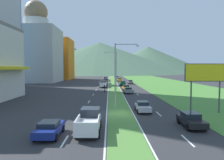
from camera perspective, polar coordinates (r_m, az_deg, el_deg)
The scene contains 50 objects.
ground_plane at distance 27.22m, azimuth 2.26°, elevation -9.46°, with size 600.00×600.00×0.00m, color #2D2D30.
grass_median at distance 86.73m, azimuth 0.17°, elevation -0.69°, with size 3.20×240.00×0.06m, color #518438.
grass_verge_right at distance 89.47m, azimuth 13.48°, elevation -0.66°, with size 24.00×240.00×0.06m, color #477F33.
lane_dash_left_1 at distance 17.90m, azimuth -13.15°, elevation -16.37°, with size 0.16×2.80×0.01m, color silver.
lane_dash_left_2 at distance 27.33m, azimuth -8.62°, elevation -9.43°, with size 0.16×2.80×0.01m, color silver.
lane_dash_left_3 at distance 37.03m, azimuth -6.50°, elevation -6.07°, with size 0.16×2.80×0.01m, color silver.
lane_dash_left_4 at distance 46.84m, azimuth -5.29°, elevation -4.10°, with size 0.16×2.80×0.01m, color silver.
lane_dash_left_5 at distance 56.69m, azimuth -4.49°, elevation -2.82°, with size 0.16×2.80×0.01m, color silver.
lane_dash_left_6 at distance 66.57m, azimuth -3.94°, elevation -1.91°, with size 0.16×2.80×0.01m, color silver.
lane_dash_left_7 at distance 76.47m, azimuth -3.52°, elevation -1.24°, with size 0.16×2.80×0.01m, color silver.
lane_dash_left_8 at distance 86.38m, azimuth -3.21°, elevation -0.72°, with size 0.16×2.80×0.01m, color silver.
lane_dash_left_9 at distance 96.30m, azimuth -2.95°, elevation -0.31°, with size 0.16×2.80×0.01m, color silver.
lane_dash_left_10 at distance 106.22m, azimuth -2.75°, elevation 0.02°, with size 0.16×2.80×0.01m, color silver.
lane_dash_left_11 at distance 116.15m, azimuth -2.58°, elevation 0.30°, with size 0.16×2.80×0.01m, color silver.
lane_dash_left_12 at distance 126.08m, azimuth -2.44°, elevation 0.53°, with size 0.16×2.80×0.01m, color silver.
lane_dash_right_1 at distance 18.69m, azimuth 20.46°, elevation -15.63°, with size 0.16×2.80×0.01m, color silver.
lane_dash_right_2 at distance 27.85m, azimuth 12.95°, elevation -9.24°, with size 0.16×2.80×0.01m, color silver.
lane_dash_right_3 at distance 37.42m, azimuth 9.32°, elevation -5.99°, with size 0.16×2.80×0.01m, color silver.
lane_dash_right_4 at distance 47.14m, azimuth 7.20°, elevation -4.07°, with size 0.16×2.80×0.01m, color silver.
lane_dash_right_5 at distance 56.94m, azimuth 5.82°, elevation -2.80°, with size 0.16×2.80×0.01m, color silver.
lane_dash_right_6 at distance 66.79m, azimuth 4.84°, elevation -1.90°, with size 0.16×2.80×0.01m, color silver.
lane_dash_right_7 at distance 76.66m, azimuth 4.12°, elevation -1.23°, with size 0.16×2.80×0.01m, color silver.
lane_dash_right_8 at distance 86.55m, azimuth 3.56°, elevation -0.72°, with size 0.16×2.80×0.01m, color silver.
lane_dash_right_9 at distance 96.45m, azimuth 3.11°, elevation -0.31°, with size 0.16×2.80×0.01m, color silver.
lane_dash_right_10 at distance 106.36m, azimuth 2.75°, elevation 0.02°, with size 0.16×2.80×0.01m, color silver.
lane_dash_right_11 at distance 116.27m, azimuth 2.45°, elevation 0.30°, with size 0.16×2.80×0.01m, color silver.
lane_dash_right_12 at distance 126.19m, azimuth 2.20°, elevation 0.53°, with size 0.16×2.80×0.01m, color silver.
edge_line_median_left at distance 86.72m, azimuth -0.98°, elevation -0.70°, with size 0.16×240.00×0.01m, color silver.
edge_line_median_right at distance 86.78m, azimuth 1.33°, elevation -0.70°, with size 0.16×240.00×0.01m, color silver.
domed_building at distance 96.56m, azimuth -20.34°, elevation 7.99°, with size 18.97×18.97×35.63m.
midrise_colored at distance 116.43m, azimuth -15.63°, elevation 5.59°, with size 17.96×17.96×21.97m, color orange.
hill_far_left at distance 309.29m, azimuth -12.74°, elevation 6.01°, with size 167.13×167.13×42.56m, color #3D5647.
hill_far_center at distance 269.82m, azimuth -3.54°, elevation 6.26°, with size 224.58×224.58×40.35m, color #47664C.
hill_far_right at distance 307.16m, azimuth 10.09°, elevation 5.67°, with size 171.73×171.73×38.41m, color #47664C.
street_lamp_near at distance 28.89m, azimuth 1.70°, elevation 2.36°, with size 3.51×0.37×9.55m.
street_lamp_mid at distance 53.18m, azimuth 0.86°, elevation 3.22°, with size 3.42×0.33×10.39m.
billboard_roadside at distance 29.56m, azimuth 24.87°, elevation 1.25°, with size 5.64×0.28×6.65m.
car_0 at distance 79.20m, azimuth 5.18°, elevation -0.55°, with size 1.86×4.07×1.50m.
car_1 at distance 55.69m, azimuth 3.97°, elevation -2.14°, with size 1.92×4.67×1.50m.
car_2 at distance 111.68m, azimuth -1.80°, elevation 0.55°, with size 1.91×4.39×1.39m.
car_3 at distance 19.18m, azimuth -17.15°, elevation -12.85°, with size 2.00×4.07×1.37m.
car_4 at distance 49.40m, azimuth 4.59°, elevation -2.86°, with size 1.98×4.43×1.42m.
car_5 at distance 122.55m, azimuth 1.39°, elevation 0.80°, with size 1.97×4.49×1.46m.
car_6 at distance 28.52m, azimuth 8.64°, elevation -7.40°, with size 1.86×4.00×1.45m.
car_7 at distance 95.54m, azimuth 2.13°, elevation 0.12°, with size 2.04×4.03×1.52m.
car_8 at distance 22.66m, azimuth 21.30°, elevation -10.37°, with size 1.92×4.08×1.46m.
car_9 at distance 71.73m, azimuth 3.06°, elevation -0.91°, with size 1.98×4.25×1.55m.
pickup_truck_0 at distance 64.81m, azimuth -2.49°, elevation -1.18°, with size 2.18×5.40×2.00m.
pickup_truck_1 at distance 19.84m, azimuth -6.38°, elevation -11.39°, with size 2.18×5.40×2.00m.
motorcycle_rider at distance 51.90m, azimuth -2.10°, elevation -2.55°, with size 0.36×2.00×1.80m.
Camera 1 is at (-1.41, -26.52, 5.99)m, focal length 32.57 mm.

